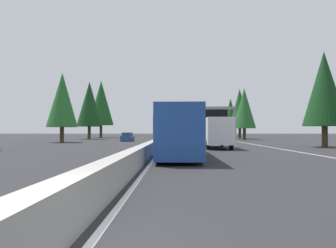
% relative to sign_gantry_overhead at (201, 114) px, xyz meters
% --- Properties ---
extents(ground_plane, '(320.00, 320.00, 0.00)m').
position_rel_sign_gantry_overhead_xyz_m(ground_plane, '(8.56, 6.04, -4.75)').
color(ground_plane, '#262628').
extents(median_barrier, '(180.00, 0.56, 0.90)m').
position_rel_sign_gantry_overhead_xyz_m(median_barrier, '(28.56, 6.34, -4.30)').
color(median_barrier, '#9E9B93').
rests_on(median_barrier, ground).
extents(shoulder_stripe_right, '(160.00, 0.16, 0.01)m').
position_rel_sign_gantry_overhead_xyz_m(shoulder_stripe_right, '(18.56, -5.48, -4.74)').
color(shoulder_stripe_right, silver).
rests_on(shoulder_stripe_right, ground).
extents(shoulder_stripe_median, '(160.00, 0.16, 0.01)m').
position_rel_sign_gantry_overhead_xyz_m(shoulder_stripe_median, '(18.56, 5.79, -4.74)').
color(shoulder_stripe_median, silver).
rests_on(shoulder_stripe_median, ground).
extents(sign_gantry_overhead, '(0.50, 12.68, 5.97)m').
position_rel_sign_gantry_overhead_xyz_m(sign_gantry_overhead, '(0.00, 0.00, 0.00)').
color(sign_gantry_overhead, gray).
rests_on(sign_gantry_overhead, ground).
extents(bus_far_left, '(11.50, 2.55, 3.10)m').
position_rel_sign_gantry_overhead_xyz_m(bus_far_left, '(-34.72, 4.31, -3.03)').
color(bus_far_left, '#1E4793').
rests_on(bus_far_left, ground).
extents(box_truck_distant_a, '(8.50, 2.40, 2.95)m').
position_rel_sign_gantry_overhead_xyz_m(box_truck_distant_a, '(-23.62, 0.43, -3.14)').
color(box_truck_distant_a, white).
rests_on(box_truck_distant_a, ground).
extents(sedan_far_right, '(4.40, 1.80, 1.47)m').
position_rel_sign_gantry_overhead_xyz_m(sedan_far_right, '(27.31, 0.66, -4.06)').
color(sedan_far_right, maroon).
rests_on(sedan_far_right, ground).
extents(pickup_far_center, '(5.60, 2.00, 1.86)m').
position_rel_sign_gantry_overhead_xyz_m(pickup_far_center, '(75.87, 0.52, -3.83)').
color(pickup_far_center, maroon).
rests_on(pickup_far_center, ground).
extents(sedan_mid_left, '(4.40, 1.80, 1.47)m').
position_rel_sign_gantry_overhead_xyz_m(sedan_mid_left, '(29.65, -2.79, -4.06)').
color(sedan_mid_left, '#2D6B38').
rests_on(sedan_mid_left, ground).
extents(minivan_near_right, '(5.00, 1.95, 1.69)m').
position_rel_sign_gantry_overhead_xyz_m(minivan_near_right, '(-14.39, 0.57, -3.80)').
color(minivan_near_right, silver).
rests_on(minivan_near_right, ground).
extents(sedan_mid_center, '(4.40, 1.80, 1.47)m').
position_rel_sign_gantry_overhead_xyz_m(sedan_mid_center, '(-2.78, -2.72, -4.06)').
color(sedan_mid_center, '#1E4793').
rests_on(sedan_mid_center, ground).
extents(bus_near_center, '(11.50, 2.55, 3.10)m').
position_rel_sign_gantry_overhead_xyz_m(bus_near_center, '(39.77, -3.11, -3.03)').
color(bus_near_center, '#1E4793').
rests_on(bus_near_center, ground).
extents(oncoming_near, '(4.40, 1.80, 1.47)m').
position_rel_sign_gantry_overhead_xyz_m(oncoming_near, '(-1.66, 12.54, -4.06)').
color(oncoming_near, '#1E4793').
rests_on(oncoming_near, ground).
extents(oncoming_far, '(5.60, 2.00, 1.86)m').
position_rel_sign_gantry_overhead_xyz_m(oncoming_far, '(26.63, 8.78, -3.83)').
color(oncoming_far, black).
rests_on(oncoming_far, ground).
extents(conifer_right_near, '(4.49, 4.49, 10.22)m').
position_rel_sign_gantry_overhead_xyz_m(conifer_right_near, '(-21.42, -11.36, 1.46)').
color(conifer_right_near, '#4C3823').
rests_on(conifer_right_near, ground).
extents(conifer_right_mid, '(4.57, 4.57, 10.39)m').
position_rel_sign_gantry_overhead_xyz_m(conifer_right_mid, '(9.11, -9.50, 1.57)').
color(conifer_right_mid, '#4C3823').
rests_on(conifer_right_mid, ground).
extents(conifer_right_far, '(5.21, 5.21, 11.84)m').
position_rel_sign_gantry_overhead_xyz_m(conifer_right_far, '(21.24, -11.03, 2.45)').
color(conifer_right_far, '#4C3823').
rests_on(conifer_right_far, ground).
extents(conifer_right_distant, '(5.74, 5.74, 13.05)m').
position_rel_sign_gantry_overhead_xyz_m(conifer_right_distant, '(55.81, -14.85, 3.19)').
color(conifer_right_distant, '#4C3823').
rests_on(conifer_right_distant, ground).
extents(conifer_left_near, '(4.63, 4.63, 10.52)m').
position_rel_sign_gantry_overhead_xyz_m(conifer_left_near, '(-7.85, 21.52, 1.65)').
color(conifer_left_near, '#4C3823').
rests_on(conifer_left_near, ground).
extents(conifer_left_mid, '(5.40, 5.40, 12.28)m').
position_rel_sign_gantry_overhead_xyz_m(conifer_left_mid, '(11.98, 22.72, 2.72)').
color(conifer_left_mid, '#4C3823').
rests_on(conifer_left_mid, ground).
extents(conifer_left_far, '(6.62, 6.62, 15.05)m').
position_rel_sign_gantry_overhead_xyz_m(conifer_left_far, '(28.27, 24.00, 4.41)').
color(conifer_left_far, '#4C3823').
rests_on(conifer_left_far, ground).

